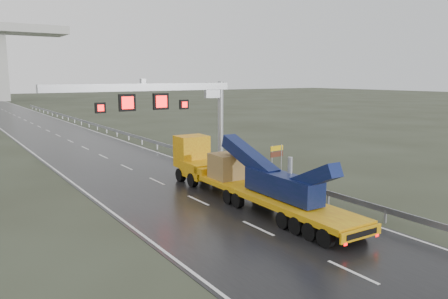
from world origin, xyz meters
TOP-DOWN VIEW (x-y plane):
  - ground at (0.00, 0.00)m, footprint 400.00×400.00m
  - road at (0.00, 40.00)m, footprint 11.00×200.00m
  - guardrail at (6.10, 30.00)m, footprint 0.20×140.00m
  - sign_gantry at (2.10, 17.99)m, footprint 14.90×1.20m
  - heavy_haul_truck at (2.37, 9.21)m, footprint 2.92×16.97m
  - exit_sign_pair at (8.99, 13.15)m, footprint 1.33×0.17m
  - striped_barrier at (6.00, 16.00)m, footprint 0.73×0.53m

SIDE VIEW (x-z plane):
  - ground at x=0.00m, z-range 0.00..0.00m
  - road at x=0.00m, z-range 0.00..0.02m
  - striped_barrier at x=6.00m, z-range 0.00..1.11m
  - guardrail at x=6.10m, z-range 0.00..1.40m
  - heavy_haul_truck at x=2.37m, z-range -0.45..3.52m
  - exit_sign_pair at x=8.99m, z-range 0.46..2.74m
  - sign_gantry at x=2.10m, z-range 1.90..9.33m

